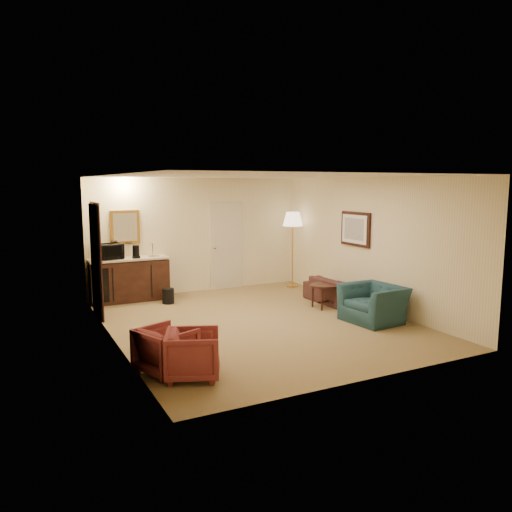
# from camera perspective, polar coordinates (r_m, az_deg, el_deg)

# --- Properties ---
(ground) EXTENTS (6.00, 6.00, 0.00)m
(ground) POSITION_cam_1_polar(r_m,az_deg,el_deg) (9.04, 0.10, -7.57)
(ground) COLOR olive
(ground) RESTS_ON ground
(room_walls) EXTENTS (5.02, 6.01, 2.61)m
(room_walls) POSITION_cam_1_polar(r_m,az_deg,el_deg) (9.38, -2.56, 3.66)
(room_walls) COLOR #F6E1B9
(room_walls) RESTS_ON ground
(wetbar_cabinet) EXTENTS (1.64, 0.58, 0.92)m
(wetbar_cabinet) POSITION_cam_1_polar(r_m,az_deg,el_deg) (10.91, -14.25, -2.60)
(wetbar_cabinet) COLOR #3C2213
(wetbar_cabinet) RESTS_ON ground
(sofa) EXTENTS (0.59, 1.83, 0.71)m
(sofa) POSITION_cam_1_polar(r_m,az_deg,el_deg) (10.38, 9.82, -3.61)
(sofa) COLOR black
(sofa) RESTS_ON ground
(teal_armchair) EXTENTS (0.75, 1.07, 0.89)m
(teal_armchair) POSITION_cam_1_polar(r_m,az_deg,el_deg) (9.23, 13.30, -4.63)
(teal_armchair) COLOR #1D404A
(teal_armchair) RESTS_ON ground
(rose_chair_near) EXTENTS (0.83, 0.85, 0.68)m
(rose_chair_near) POSITION_cam_1_polar(r_m,az_deg,el_deg) (6.52, -7.22, -10.84)
(rose_chair_near) COLOR brown
(rose_chair_near) RESTS_ON ground
(rose_chair_far) EXTENTS (0.81, 0.84, 0.67)m
(rose_chair_far) POSITION_cam_1_polar(r_m,az_deg,el_deg) (6.76, -10.24, -10.26)
(rose_chair_far) COLOR brown
(rose_chair_far) RESTS_ON ground
(coffee_table) EXTENTS (0.84, 0.57, 0.48)m
(coffee_table) POSITION_cam_1_polar(r_m,az_deg,el_deg) (10.16, 8.30, -4.49)
(coffee_table) COLOR black
(coffee_table) RESTS_ON ground
(floor_lamp) EXTENTS (0.63, 0.63, 1.81)m
(floor_lamp) POSITION_cam_1_polar(r_m,az_deg,el_deg) (11.96, 4.20, 0.74)
(floor_lamp) COLOR gold
(floor_lamp) RESTS_ON ground
(waste_bin) EXTENTS (0.27, 0.27, 0.31)m
(waste_bin) POSITION_cam_1_polar(r_m,az_deg,el_deg) (10.55, -10.01, -4.52)
(waste_bin) COLOR black
(waste_bin) RESTS_ON ground
(microwave) EXTENTS (0.63, 0.43, 0.39)m
(microwave) POSITION_cam_1_polar(r_m,az_deg,el_deg) (10.72, -16.61, 0.67)
(microwave) COLOR black
(microwave) RESTS_ON wetbar_cabinet
(coffee_maker) EXTENTS (0.17, 0.17, 0.27)m
(coffee_maker) POSITION_cam_1_polar(r_m,az_deg,el_deg) (10.74, -13.56, 0.48)
(coffee_maker) COLOR black
(coffee_maker) RESTS_ON wetbar_cabinet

